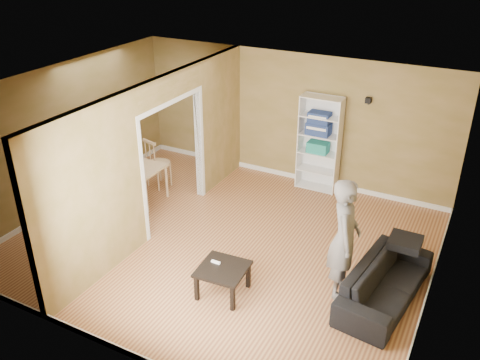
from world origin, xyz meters
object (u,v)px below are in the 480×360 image
(bookshelf, at_px, (320,143))
(dining_table, at_px, (133,169))
(sofa, at_px, (386,277))
(chair_left, at_px, (102,169))
(chair_near, at_px, (117,189))
(chair_far, at_px, (158,162))
(coffee_table, at_px, (223,272))
(person, at_px, (345,229))

(bookshelf, xyz_separation_m, dining_table, (-2.93, -2.08, -0.33))
(sofa, relative_size, chair_left, 2.17)
(chair_near, relative_size, chair_far, 0.92)
(coffee_table, bearing_deg, chair_left, 155.29)
(coffee_table, bearing_deg, sofa, 24.56)
(chair_left, bearing_deg, dining_table, 108.39)
(person, height_order, bookshelf, person)
(chair_far, bearing_deg, coffee_table, 153.89)
(dining_table, height_order, chair_near, chair_near)
(person, distance_m, dining_table, 4.44)
(bookshelf, xyz_separation_m, chair_far, (-2.83, -1.42, -0.43))
(sofa, height_order, chair_left, chair_left)
(dining_table, relative_size, chair_near, 1.17)
(sofa, relative_size, coffee_table, 2.95)
(bookshelf, distance_m, dining_table, 3.61)
(chair_left, bearing_deg, coffee_table, 83.50)
(chair_near, distance_m, chair_far, 1.23)
(sofa, relative_size, person, 0.93)
(sofa, bearing_deg, dining_table, 88.82)
(chair_far, bearing_deg, dining_table, 95.65)
(sofa, height_order, chair_near, chair_near)
(person, bearing_deg, chair_near, 69.37)
(bookshelf, height_order, chair_near, bookshelf)
(chair_far, bearing_deg, chair_left, 50.80)
(dining_table, relative_size, chair_far, 1.08)
(sofa, distance_m, chair_near, 4.87)
(bookshelf, bearing_deg, chair_far, -153.33)
(chair_left, bearing_deg, sofa, 100.80)
(person, xyz_separation_m, chair_left, (-5.11, 0.87, -0.60))
(person, relative_size, chair_far, 2.02)
(person, height_order, dining_table, person)
(sofa, bearing_deg, chair_far, 81.27)
(sofa, bearing_deg, chair_left, 90.00)
(chair_near, bearing_deg, dining_table, 103.09)
(person, height_order, chair_near, person)
(sofa, bearing_deg, bookshelf, 42.81)
(coffee_table, relative_size, chair_near, 0.69)
(chair_near, bearing_deg, sofa, 4.22)
(coffee_table, relative_size, chair_left, 0.74)
(person, distance_m, chair_far, 4.53)
(coffee_table, relative_size, chair_far, 0.64)
(coffee_table, relative_size, dining_table, 0.59)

